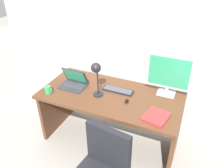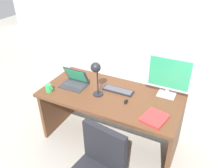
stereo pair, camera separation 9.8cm
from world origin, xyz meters
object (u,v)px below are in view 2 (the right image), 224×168
Objects in this scene: keyboard at (118,90)px; mouse at (126,101)px; monitor at (169,74)px; desk at (112,106)px; book at (154,118)px; coffee_mug at (49,88)px; laptop at (75,80)px; desk_lamp at (96,72)px.

mouse is (0.17, -0.17, 0.01)m from keyboard.
desk is at bearing -159.37° from monitor.
book is (-0.00, -0.47, -0.26)m from monitor.
keyboard is at bearing 135.41° from mouse.
coffee_mug reaches higher than mouse.
desk is 0.79m from coffee_mug.
coffee_mug is (-0.73, -0.36, 0.03)m from keyboard.
laptop is (-1.08, -0.25, -0.21)m from monitor.
desk_lamp reaches higher than mouse.
mouse reaches higher than desk.
monitor is 1.60× the size of laptop.
monitor is at bearing 89.53° from book.
monitor is 0.62m from keyboard.
desk is 4.39× the size of keyboard.
desk_lamp is 0.78m from book.
laptop is at bearing -176.29° from desk.
book is at bearing 2.60° from coffee_mug.
coffee_mug is at bearing -162.87° from desk_lamp.
laptop is 0.74× the size of desk_lamp.
desk is 0.55m from desk_lamp.
keyboard is at bearing 46.85° from desk.
desk_lamp reaches higher than book.
coffee_mug is (-0.68, -0.31, 0.25)m from desk.
laptop is 0.55m from keyboard.
coffee_mug is at bearing -155.80° from desk.
monitor reaches higher than book.
desk is 0.34m from mouse.
book reaches higher than desk.
book is (0.58, -0.25, 0.22)m from desk.
keyboard is 3.73× the size of coffee_mug.
coffee_mug reaches higher than book.
book is (0.36, -0.13, -0.00)m from mouse.
monitor reaches higher than mouse.
book is at bearing -8.99° from desk_lamp.
mouse is at bearing -44.59° from keyboard.
mouse reaches higher than keyboard.
coffee_mug reaches higher than keyboard.
mouse is at bearing 160.20° from book.
desk_lamp is 4.21× the size of coffee_mug.
monitor is 4.97× the size of coffee_mug.
mouse is (0.22, -0.12, 0.22)m from desk.
laptop is 4.32× the size of mouse.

